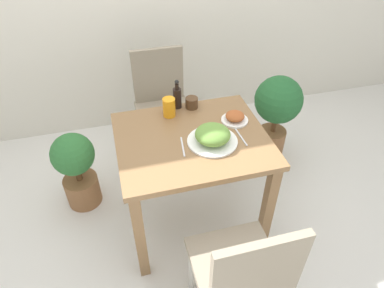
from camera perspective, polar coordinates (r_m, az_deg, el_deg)
ground_plane at (r=2.52m, az=0.00°, el=-12.29°), size 16.00×16.00×0.00m
dining_table at (r=2.08m, az=0.00°, el=-1.73°), size 0.88×0.74×0.75m
chair_near at (r=1.70m, az=8.50°, el=-20.42°), size 0.42×0.42×0.92m
chair_far at (r=2.74m, az=-5.03°, el=7.10°), size 0.42×0.42×0.92m
food_plate at (r=1.93m, az=3.45°, el=1.36°), size 0.29×0.29×0.10m
side_plate at (r=2.12m, az=7.16°, el=4.42°), size 0.17×0.17×0.06m
drink_cup at (r=2.23m, az=-0.05°, el=6.89°), size 0.08×0.08×0.07m
juice_glass at (r=2.14m, az=-3.84°, el=6.12°), size 0.08×0.08×0.12m
sauce_bottle at (r=2.21m, az=-2.49°, el=7.84°), size 0.05×0.05×0.20m
fork_utensil at (r=1.92m, az=-1.56°, el=-0.45°), size 0.03×0.17×0.00m
spoon_utensil at (r=2.01m, az=8.15°, el=1.21°), size 0.02×0.17×0.00m
potted_plant_left at (r=2.52m, az=-18.71°, el=-3.73°), size 0.29×0.29×0.61m
potted_plant_right at (r=2.76m, az=13.90°, el=5.37°), size 0.37×0.37×0.77m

